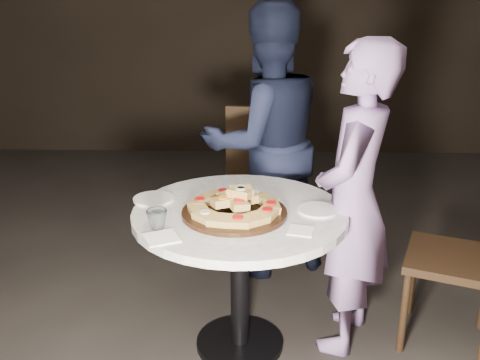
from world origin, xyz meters
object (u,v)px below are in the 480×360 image
object	(u,v)px
chair_right	(476,250)
diner_navy	(265,143)
table	(240,237)
serving_board	(234,213)
chair_far	(262,161)
water_glass	(157,219)
diner_teal	(353,202)
focaccia_pile	(235,204)

from	to	relation	value
chair_right	diner_navy	xyz separation A→B (m)	(-1.01, 0.81, 0.30)
table	serving_board	world-z (taller)	serving_board
chair_far	diner_navy	distance (m)	0.52
water_glass	chair_right	size ratio (longest dim) A/B	0.10
water_glass	diner_navy	distance (m)	1.17
chair_far	diner_teal	size ratio (longest dim) A/B	0.65
focaccia_pile	diner_teal	distance (m)	0.58
chair_far	focaccia_pile	bearing A→B (deg)	91.13
serving_board	diner_teal	size ratio (longest dim) A/B	0.31
table	water_glass	size ratio (longest dim) A/B	11.39
chair_far	diner_teal	xyz separation A→B (m)	(0.42, -1.22, 0.19)
serving_board	diner_teal	xyz separation A→B (m)	(0.56, 0.14, 0.00)
chair_right	table	bearing A→B (deg)	-65.86
serving_board	diner_teal	world-z (taller)	diner_teal
serving_board	chair_right	distance (m)	1.19
table	serving_board	xyz separation A→B (m)	(-0.02, -0.06, 0.15)
chair_right	chair_far	bearing A→B (deg)	-119.34
serving_board	chair_right	size ratio (longest dim) A/B	0.52
table	diner_navy	world-z (taller)	diner_navy
diner_teal	diner_navy	bearing A→B (deg)	-130.58
focaccia_pile	water_glass	distance (m)	0.36
serving_board	focaccia_pile	world-z (taller)	focaccia_pile
diner_teal	water_glass	bearing A→B (deg)	-50.07
serving_board	chair_far	bearing A→B (deg)	84.23
table	diner_navy	distance (m)	0.89
table	chair_far	world-z (taller)	chair_far
table	water_glass	distance (m)	0.44
serving_board	water_glass	bearing A→B (deg)	-154.70
focaccia_pile	chair_right	bearing A→B (deg)	5.26
focaccia_pile	chair_far	distance (m)	1.39
chair_far	diner_navy	bearing A→B (deg)	98.31
focaccia_pile	chair_right	world-z (taller)	chair_right
table	chair_right	distance (m)	1.14
water_glass	chair_far	xyz separation A→B (m)	(0.46, 1.52, -0.22)
water_glass	diner_teal	bearing A→B (deg)	18.53
table	diner_navy	size ratio (longest dim) A/B	0.62
table	diner_navy	bearing A→B (deg)	81.51
focaccia_pile	diner_navy	size ratio (longest dim) A/B	0.26
focaccia_pile	chair_far	bearing A→B (deg)	84.36
table	focaccia_pile	size ratio (longest dim) A/B	2.40
table	water_glass	world-z (taller)	water_glass
serving_board	chair_right	bearing A→B (deg)	5.31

